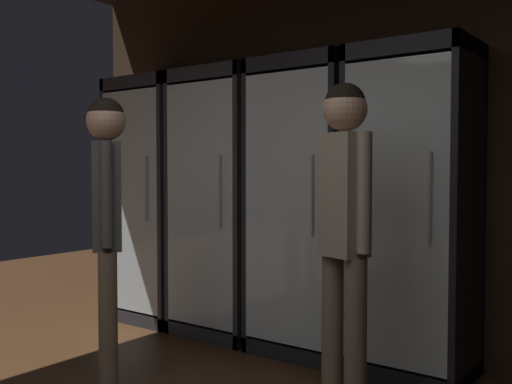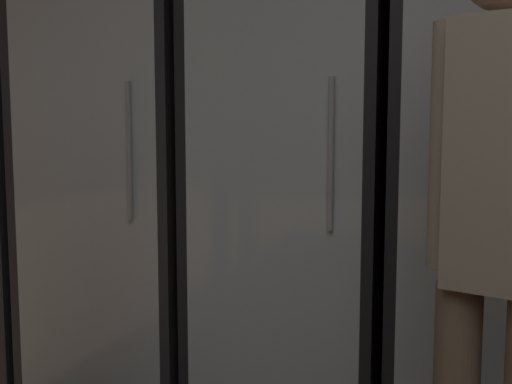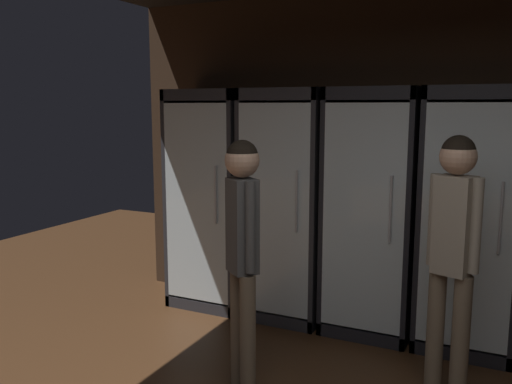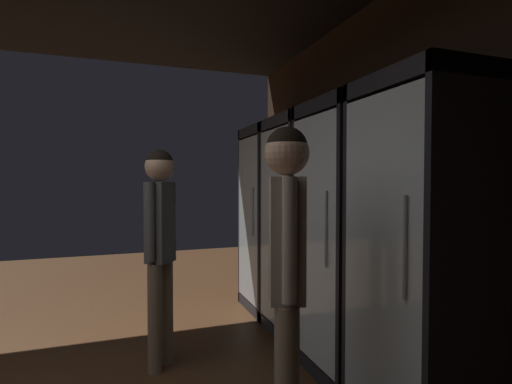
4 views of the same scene
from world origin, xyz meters
name	(u,v)px [view 3 (image 3 of 4)]	position (x,y,z in m)	size (l,w,h in m)	color
wall_back	(464,163)	(0.00, 3.03, 1.40)	(6.00, 0.06, 2.80)	#382619
cooler_far_left	(214,201)	(-2.13, 2.75, 0.97)	(0.71, 0.58, 1.99)	#2B2B30
cooler_left	(288,207)	(-1.39, 2.75, 0.98)	(0.71, 0.58, 1.99)	#2B2B30
cooler_center	(373,215)	(-0.65, 2.74, 0.98)	(0.71, 0.58, 1.99)	black
cooler_right	(470,223)	(0.09, 2.75, 0.98)	(0.71, 0.58, 1.99)	black
shopper_near	(453,239)	(0.05, 1.91, 1.04)	(0.32, 0.23, 1.68)	#72604C
shopper_far	(242,237)	(-1.15, 1.42, 1.03)	(0.25, 0.24, 1.64)	#72604C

